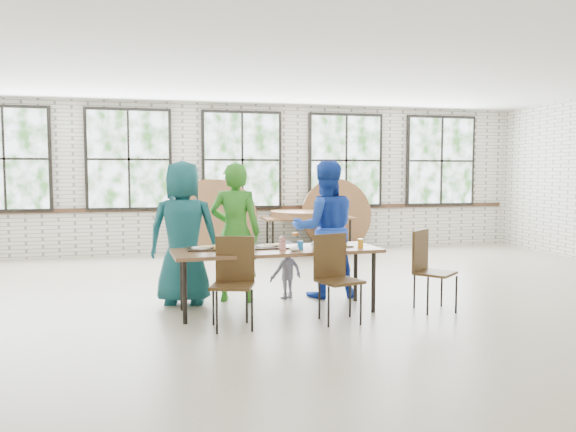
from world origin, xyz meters
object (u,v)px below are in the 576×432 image
at_px(dining_table, 277,253).
at_px(chair_near_right, 335,270).
at_px(chair_near_left, 234,274).
at_px(storage_table, 308,220).

height_order(dining_table, chair_near_right, chair_near_right).
xyz_separation_m(chair_near_left, chair_near_right, (1.11, -0.02, 0.00)).
xyz_separation_m(chair_near_left, storage_table, (2.16, 4.87, 0.13)).
distance_m(dining_table, chair_near_right, 0.76).
xyz_separation_m(dining_table, chair_near_right, (0.54, -0.52, -0.13)).
xyz_separation_m(chair_near_right, storage_table, (1.04, 4.89, 0.13)).
relative_size(dining_table, storage_table, 1.36).
bearing_deg(storage_table, dining_table, -109.91).
bearing_deg(dining_table, chair_near_right, -47.28).
relative_size(chair_near_right, storage_table, 0.53).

